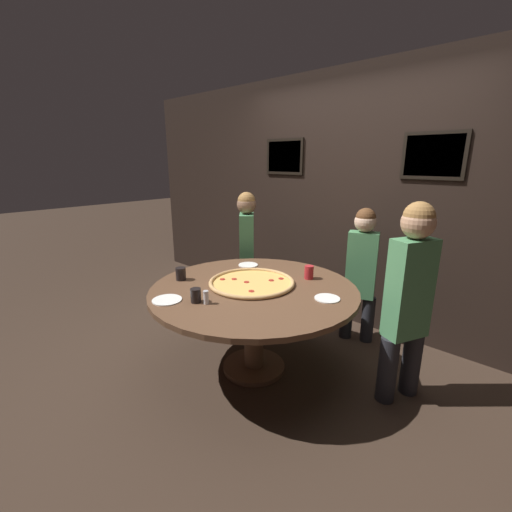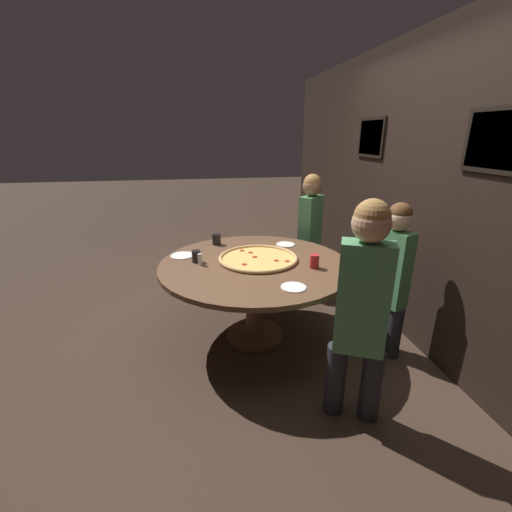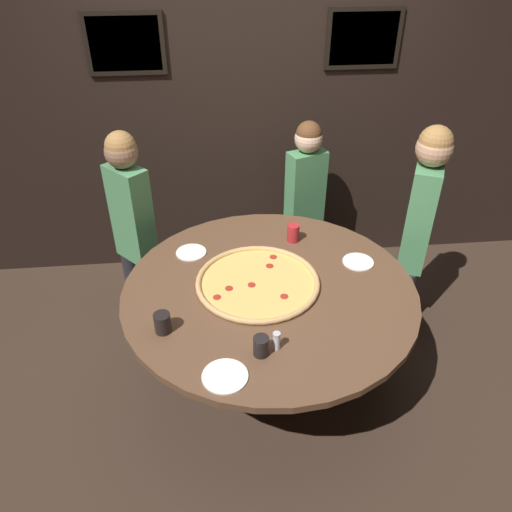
% 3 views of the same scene
% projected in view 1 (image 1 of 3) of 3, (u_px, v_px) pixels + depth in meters
% --- Properties ---
extents(ground_plane, '(24.00, 24.00, 0.00)m').
position_uv_depth(ground_plane, '(254.00, 368.00, 2.92)').
color(ground_plane, '#38281E').
extents(back_wall, '(6.40, 0.08, 2.60)m').
position_uv_depth(back_wall, '(346.00, 201.00, 3.57)').
color(back_wall, black).
rests_on(back_wall, ground_plane).
extents(dining_table, '(1.64, 1.64, 0.74)m').
position_uv_depth(dining_table, '(254.00, 302.00, 2.75)').
color(dining_table, brown).
rests_on(dining_table, ground_plane).
extents(giant_pizza, '(0.70, 0.70, 0.03)m').
position_uv_depth(giant_pizza, '(252.00, 282.00, 2.78)').
color(giant_pizza, '#EAB75B').
rests_on(giant_pizza, dining_table).
extents(drink_cup_centre_back, '(0.08, 0.08, 0.11)m').
position_uv_depth(drink_cup_centre_back, '(309.00, 272.00, 2.90)').
color(drink_cup_centre_back, '#B22328').
rests_on(drink_cup_centre_back, dining_table).
extents(drink_cup_near_right, '(0.08, 0.08, 0.11)m').
position_uv_depth(drink_cup_near_right, '(181.00, 274.00, 2.87)').
color(drink_cup_near_right, black).
rests_on(drink_cup_near_right, dining_table).
extents(drink_cup_far_left, '(0.08, 0.08, 0.10)m').
position_uv_depth(drink_cup_far_left, '(196.00, 295.00, 2.42)').
color(drink_cup_far_left, black).
rests_on(drink_cup_far_left, dining_table).
extents(white_plate_far_back, '(0.19, 0.19, 0.01)m').
position_uv_depth(white_plate_far_back, '(327.00, 298.00, 2.49)').
color(white_plate_far_back, white).
rests_on(white_plate_far_back, dining_table).
extents(white_plate_right_side, '(0.19, 0.19, 0.01)m').
position_uv_depth(white_plate_right_side, '(248.00, 265.00, 3.28)').
color(white_plate_right_side, white).
rests_on(white_plate_right_side, dining_table).
extents(white_plate_near_front, '(0.21, 0.21, 0.01)m').
position_uv_depth(white_plate_near_front, '(167.00, 300.00, 2.46)').
color(white_plate_near_front, white).
rests_on(white_plate_near_front, dining_table).
extents(condiment_shaker, '(0.04, 0.04, 0.10)m').
position_uv_depth(condiment_shaker, '(206.00, 297.00, 2.39)').
color(condiment_shaker, silver).
rests_on(condiment_shaker, dining_table).
extents(diner_far_right, '(0.33, 0.34, 1.39)m').
position_uv_depth(diner_far_right, '(247.00, 247.00, 3.79)').
color(diner_far_right, '#232328').
rests_on(diner_far_right, ground_plane).
extents(diner_far_left, '(0.34, 0.23, 1.30)m').
position_uv_depth(diner_far_left, '(361.00, 268.00, 3.21)').
color(diner_far_left, '#232328').
rests_on(diner_far_left, ground_plane).
extents(diner_side_left, '(0.28, 0.38, 1.46)m').
position_uv_depth(diner_side_left, '(409.00, 293.00, 2.37)').
color(diner_side_left, '#232328').
rests_on(diner_side_left, ground_plane).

